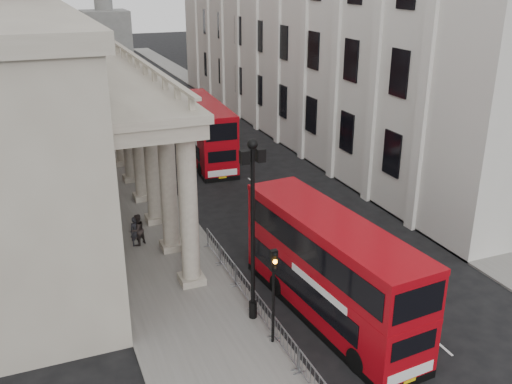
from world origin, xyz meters
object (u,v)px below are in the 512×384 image
object	(u,v)px
lamp_post_south	(253,220)
bus_near	(330,267)
lamp_post_north	(122,86)
pedestrian_b	(138,230)
pedestrian_c	(149,180)
bus_far	(204,130)
pedestrian_a	(136,232)
lamp_post_mid	(163,128)
traffic_light	(274,280)

from	to	relation	value
lamp_post_south	bus_near	xyz separation A→B (m)	(3.29, -0.97, -2.43)
lamp_post_north	bus_near	xyz separation A→B (m)	(3.29, -32.97, -2.43)
pedestrian_b	pedestrian_c	size ratio (longest dim) A/B	1.08
bus_far	lamp_post_south	bearing A→B (deg)	-98.49
pedestrian_a	lamp_post_north	bearing A→B (deg)	78.25
bus_near	pedestrian_b	distance (m)	12.19
lamp_post_mid	lamp_post_north	bearing A→B (deg)	90.00
pedestrian_a	pedestrian_b	size ratio (longest dim) A/B	0.93
lamp_post_south	pedestrian_a	bearing A→B (deg)	110.77
lamp_post_south	bus_far	world-z (taller)	lamp_post_south
bus_far	pedestrian_c	world-z (taller)	bus_far
traffic_light	bus_near	world-z (taller)	bus_near
traffic_light	pedestrian_c	world-z (taller)	traffic_light
lamp_post_north	traffic_light	bearing A→B (deg)	-89.83
bus_far	pedestrian_b	size ratio (longest dim) A/B	6.11
lamp_post_mid	traffic_light	bearing A→B (deg)	-89.68
lamp_post_mid	bus_near	world-z (taller)	lamp_post_mid
bus_near	pedestrian_b	xyz separation A→B (m)	(-6.63, 10.13, -1.44)
bus_near	pedestrian_c	world-z (taller)	bus_near
traffic_light	bus_far	world-z (taller)	bus_far
lamp_post_north	lamp_post_south	bearing A→B (deg)	-90.00
lamp_post_south	pedestrian_b	distance (m)	10.50
traffic_light	pedestrian_a	xyz separation A→B (m)	(-3.56, 11.15, -2.13)
lamp_post_mid	lamp_post_north	size ratio (longest dim) A/B	1.00
lamp_post_south	bus_far	bearing A→B (deg)	78.02
lamp_post_mid	pedestrian_b	xyz separation A→B (m)	(-3.35, -6.83, -3.86)
lamp_post_north	traffic_light	size ratio (longest dim) A/B	1.93
lamp_post_north	bus_near	world-z (taller)	lamp_post_north
pedestrian_a	pedestrian_c	distance (m)	8.37
lamp_post_south	bus_near	bearing A→B (deg)	-16.36
bus_far	pedestrian_b	xyz separation A→B (m)	(-8.23, -13.87, -1.48)
pedestrian_b	bus_far	bearing A→B (deg)	-151.44
lamp_post_north	pedestrian_a	size ratio (longest dim) A/B	4.84
lamp_post_north	pedestrian_c	world-z (taller)	lamp_post_north
bus_near	bus_far	bearing A→B (deg)	81.14
lamp_post_mid	bus_far	bearing A→B (deg)	55.22
bus_far	pedestrian_a	distance (m)	16.29
lamp_post_mid	pedestrian_c	xyz separation A→B (m)	(-1.00, 1.14, -3.93)
lamp_post_south	lamp_post_mid	world-z (taller)	same
lamp_post_south	pedestrian_a	distance (m)	10.53
lamp_post_mid	pedestrian_b	size ratio (longest dim) A/B	4.48
traffic_light	pedestrian_c	distance (m)	19.31
pedestrian_b	lamp_post_mid	bearing A→B (deg)	-146.84
lamp_post_north	pedestrian_a	distance (m)	23.46
traffic_light	bus_far	distance (m)	25.51
lamp_post_north	bus_far	distance (m)	10.48
lamp_post_south	pedestrian_b	bearing A→B (deg)	110.05
traffic_light	pedestrian_b	xyz separation A→B (m)	(-3.45, 11.19, -2.06)
traffic_light	bus_near	distance (m)	3.41
lamp_post_mid	traffic_light	distance (m)	18.11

